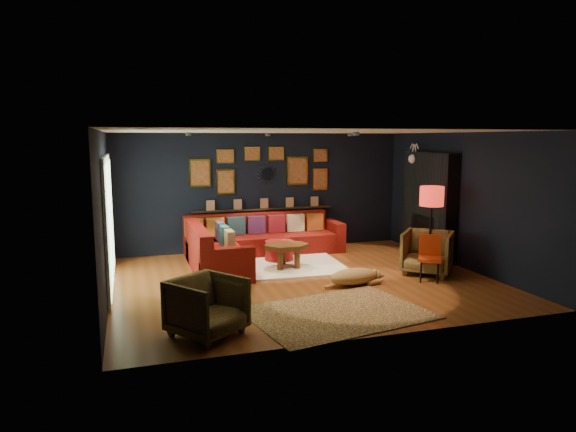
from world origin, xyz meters
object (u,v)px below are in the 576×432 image
object	(u,v)px
sectional	(246,244)
dog	(354,273)
coffee_table	(286,249)
gold_stool	(189,311)
orange_chair	(430,254)
armchair_right	(427,250)
pouf	(279,250)
floor_lamp	(432,200)
armchair_left	(207,304)

from	to	relation	value
sectional	dog	bearing A→B (deg)	-60.60
coffee_table	dog	world-z (taller)	coffee_table
gold_stool	orange_chair	world-z (taller)	orange_chair
armchair_right	orange_chair	distance (m)	0.46
gold_stool	dog	size ratio (longest dim) A/B	0.37
coffee_table	gold_stool	world-z (taller)	coffee_table
pouf	floor_lamp	distance (m)	3.16
orange_chair	sectional	bearing A→B (deg)	169.77
coffee_table	orange_chair	world-z (taller)	orange_chair
sectional	armchair_left	bearing A→B (deg)	-109.79
armchair_left	dog	size ratio (longest dim) A/B	0.67
floor_lamp	pouf	bearing A→B (deg)	147.67
sectional	armchair_right	distance (m)	3.60
pouf	floor_lamp	bearing A→B (deg)	-32.33
armchair_left	orange_chair	size ratio (longest dim) A/B	1.03
sectional	coffee_table	world-z (taller)	sectional
pouf	armchair_left	world-z (taller)	armchair_left
armchair_left	floor_lamp	distance (m)	5.00
gold_stool	dog	distance (m)	3.14
armchair_right	dog	size ratio (longest dim) A/B	0.71
dog	armchair_right	bearing A→B (deg)	4.11
pouf	gold_stool	distance (m)	3.89
coffee_table	armchair_right	bearing A→B (deg)	-25.04
coffee_table	dog	bearing A→B (deg)	-61.75
armchair_left	armchair_right	world-z (taller)	armchair_right
pouf	armchair_left	bearing A→B (deg)	-119.46
sectional	dog	distance (m)	2.72
gold_stool	dog	bearing A→B (deg)	21.45
coffee_table	pouf	size ratio (longest dim) A/B	1.62
sectional	floor_lamp	distance (m)	3.78
armchair_left	dog	world-z (taller)	armchair_left
orange_chair	floor_lamp	bearing A→B (deg)	88.97
armchair_left	floor_lamp	bearing A→B (deg)	-12.54
sectional	coffee_table	distance (m)	1.10
armchair_right	sectional	bearing A→B (deg)	-173.42
coffee_table	gold_stool	bearing A→B (deg)	-129.93
pouf	armchair_right	distance (m)	2.93
coffee_table	dog	distance (m)	1.63
sectional	armchair_right	size ratio (longest dim) A/B	3.90
orange_chair	armchair_left	bearing A→B (deg)	-129.66
armchair_left	orange_chair	world-z (taller)	armchair_left
sectional	armchair_right	world-z (taller)	armchair_right
armchair_left	dog	xyz separation A→B (m)	(2.72, 1.49, -0.20)
armchair_right	orange_chair	world-z (taller)	armchair_right
sectional	dog	xyz separation A→B (m)	(1.33, -2.37, -0.11)
gold_stool	pouf	bearing A→B (deg)	55.52
sectional	pouf	size ratio (longest dim) A/B	5.83
gold_stool	orange_chair	xyz separation A→B (m)	(4.33, 1.05, 0.24)
dog	coffee_table	bearing A→B (deg)	111.49
dog	sectional	bearing A→B (deg)	112.64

